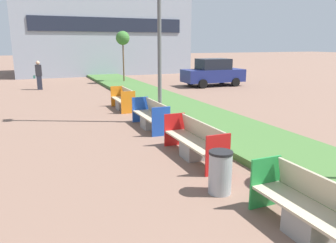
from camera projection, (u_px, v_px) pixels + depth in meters
name	position (u px, v px, depth m)	size (l,w,h in m)	color
planter_grass_strip	(198.00, 116.00, 12.98)	(2.80, 120.00, 0.18)	#426B33
building_backdrop	(100.00, 31.00, 32.28)	(15.88, 8.36, 8.09)	#939EAD
bench_green_frame	(311.00, 214.00, 4.94)	(0.65, 2.10, 0.94)	gray
bench_red_frame	(195.00, 144.00, 8.37)	(0.65, 2.43, 0.94)	gray
bench_blue_frame	(151.00, 118.00, 11.33)	(0.65, 2.16, 0.94)	gray
bench_orange_frame	(123.00, 101.00, 14.56)	(0.65, 1.88, 0.94)	gray
litter_bin	(220.00, 172.00, 6.39)	(0.47, 0.47, 0.86)	#9EA0A5
sapling_tree_far	(123.00, 39.00, 23.35)	(0.98, 0.98, 3.74)	brown
pedestrian_walking	(39.00, 75.00, 20.65)	(0.53, 0.24, 1.81)	#232633
parked_car_distant	(213.00, 73.00, 22.50)	(4.25, 2.00, 1.86)	navy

